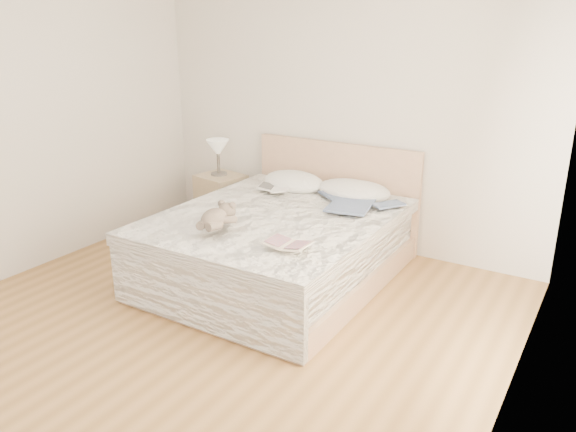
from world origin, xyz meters
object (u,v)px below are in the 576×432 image
(nightstand, at_px, (221,201))
(photo_book, at_px, (274,189))
(table_lamp, at_px, (218,150))
(teddy_bear, at_px, (214,226))
(childrens_book, at_px, (288,245))
(bed, at_px, (282,243))

(nightstand, height_order, photo_book, photo_book)
(table_lamp, height_order, teddy_bear, table_lamp)
(childrens_book, xyz_separation_m, teddy_bear, (-0.64, -0.01, 0.02))
(bed, height_order, childrens_book, bed)
(bed, xyz_separation_m, teddy_bear, (-0.16, -0.70, 0.34))
(table_lamp, bearing_deg, photo_book, -20.22)
(teddy_bear, bearing_deg, nightstand, 120.52)
(photo_book, bearing_deg, teddy_bear, -98.77)
(table_lamp, distance_m, childrens_book, 2.28)
(table_lamp, bearing_deg, nightstand, -19.02)
(table_lamp, height_order, photo_book, table_lamp)
(nightstand, xyz_separation_m, table_lamp, (-0.03, 0.01, 0.55))
(childrens_book, bearing_deg, teddy_bear, -179.94)
(childrens_book, bearing_deg, nightstand, 139.18)
(photo_book, distance_m, childrens_book, 1.39)
(photo_book, height_order, childrens_book, photo_book)
(nightstand, bearing_deg, childrens_book, -40.08)
(photo_book, height_order, teddy_bear, teddy_bear)
(bed, xyz_separation_m, childrens_book, (0.48, -0.69, 0.32))
(nightstand, relative_size, photo_book, 1.72)
(bed, distance_m, childrens_book, 0.90)
(table_lamp, height_order, childrens_book, table_lamp)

